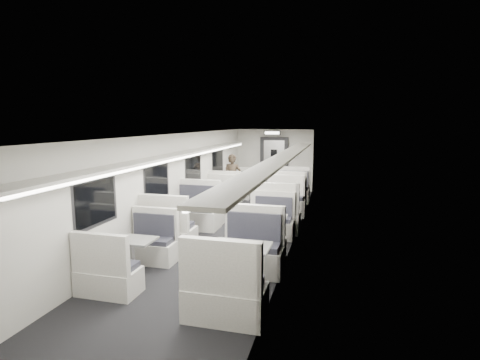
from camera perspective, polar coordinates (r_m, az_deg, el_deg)
The scene contains 19 objects.
room at distance 9.00m, azimuth -1.08°, elevation -0.67°, with size 3.24×12.24×2.64m.
booth_left_a at distance 12.58m, azimuth -1.32°, elevation -1.82°, with size 0.99×2.01×1.08m.
booth_left_b at distance 10.85m, azimuth -4.00°, elevation -3.39°, with size 1.08×2.19×1.17m.
booth_left_c at distance 8.84m, azimuth -8.61°, elevation -6.18°, with size 1.13×2.29×1.23m.
booth_left_d at distance 6.95m, azimuth -16.07°, elevation -11.21°, with size 0.96×1.94×1.04m.
booth_right_a at distance 11.96m, azimuth 7.63°, elevation -2.29°, with size 1.09×2.20×1.18m.
booth_right_b at distance 10.12m, azimuth 6.30°, elevation -4.16°, with size 1.16×2.35×1.26m.
booth_right_c at distance 8.15m, azimuth 4.12°, elevation -7.79°, with size 0.99×2.00×1.07m.
booth_right_d at distance 6.06m, azimuth 0.08°, elevation -13.32°, with size 1.11×2.25×1.20m.
passenger at distance 12.36m, azimuth -1.18°, elevation 0.16°, with size 0.60×0.39×1.64m, color black.
window_a at distance 12.63m, azimuth -3.39°, elevation 2.76°, with size 0.02×1.18×0.84m, color black.
window_b at distance 10.58m, azimuth -7.09°, elevation 1.51°, with size 0.02×1.18×0.84m, color black.
window_c at distance 8.59m, azimuth -12.52°, elevation -0.32°, with size 0.02×1.18×0.84m, color black.
window_d at distance 6.75m, azimuth -21.06°, elevation -3.20°, with size 0.02×1.18×0.84m, color black.
luggage_rack_left at distance 9.05m, azimuth -9.24°, elevation 3.84°, with size 0.46×10.40×0.09m.
luggage_rack_right at distance 8.36m, azimuth 6.59°, elevation 3.49°, with size 0.46×10.40×0.09m.
vestibule_door at distance 14.76m, azimuth 5.20°, elevation 2.41°, with size 1.10×0.13×2.10m.
exit_sign at distance 14.19m, azimuth 4.94°, elevation 7.18°, with size 0.62×0.12×0.16m.
wall_notice at distance 14.60m, azimuth 8.13°, elevation 4.10°, with size 0.32×0.02×0.40m, color white.
Camera 1 is at (2.42, -8.54, 2.69)m, focal length 28.00 mm.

